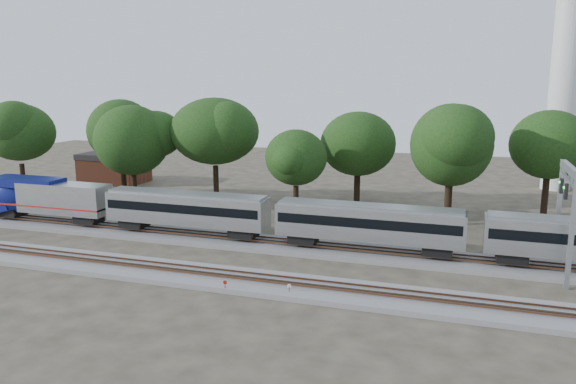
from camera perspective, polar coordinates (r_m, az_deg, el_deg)
name	(u,v)px	position (r m, az deg, el deg)	size (l,w,h in m)	color
ground	(234,264)	(49.18, -5.52, -7.33)	(160.00, 160.00, 0.00)	#383328
track_far	(259,243)	(54.41, -3.01, -5.21)	(160.00, 5.00, 0.73)	slate
track_near	(214,277)	(45.68, -7.53, -8.59)	(160.00, 5.00, 0.73)	slate
switch_stand_red	(225,285)	(42.81, -6.41, -9.36)	(0.31, 0.06, 0.98)	#512D19
switch_stand_white	(289,288)	(41.89, 0.12, -9.78)	(0.31, 0.06, 0.96)	#512D19
switch_lever	(292,298)	(41.44, 0.45, -10.71)	(0.50, 0.30, 0.30)	#512D19
signal_gantry	(567,195)	(50.12, 26.47, -0.32)	(0.63, 7.45, 9.06)	gray
brick_building	(114,168)	(90.84, -17.23, 2.38)	(9.50, 6.72, 4.55)	brown
tree_0	(19,132)	(81.01, -25.68, 5.49)	(9.13, 9.13, 12.87)	black
tree_1	(121,131)	(75.51, -16.60, 5.99)	(9.40, 9.40, 13.25)	black
tree_2	(132,140)	(72.13, -15.59, 5.08)	(8.48, 8.48, 11.95)	black
tree_3	(215,131)	(70.52, -7.45, 6.14)	(9.55, 9.55, 13.47)	black
tree_4	(296,158)	(62.98, 0.82, 3.51)	(7.23, 7.23, 10.19)	black
tree_5	(358,144)	(70.33, 7.13, 4.87)	(7.99, 7.99, 11.27)	black
tree_6	(451,145)	(62.65, 16.25, 4.59)	(8.96, 8.96, 12.64)	black
tree_7	(550,145)	(69.65, 25.04, 4.36)	(8.65, 8.65, 12.19)	black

